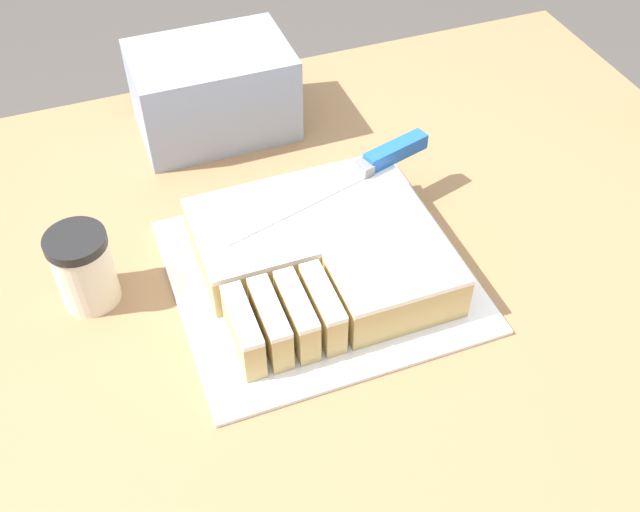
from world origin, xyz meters
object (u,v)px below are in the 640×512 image
Objects in this scene: cake_board at (320,275)px; storage_box at (211,91)px; knife at (371,164)px; cake at (322,253)px; coffee_cup at (84,268)px.

cake_board is 0.37m from storage_box.
storage_box is (-0.15, 0.26, -0.01)m from knife.
cake is 0.90× the size of knife.
cake is 1.23× the size of storage_box.
coffee_cup is at bearing -11.32° from knife.
coffee_cup reaches higher than knife.
knife is at bearing -59.28° from storage_box.
cake is 2.74× the size of coffee_cup.
cake is at bearing -12.47° from coffee_cup.
knife is (0.11, 0.10, 0.08)m from cake_board.
cake is 0.36m from storage_box.
cake_board is 1.28× the size of cake.
coffee_cup is (-0.28, 0.07, 0.05)m from cake_board.
coffee_cup is (-0.29, 0.06, 0.01)m from cake.
storage_box is (-0.04, 0.36, 0.07)m from cake_board.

